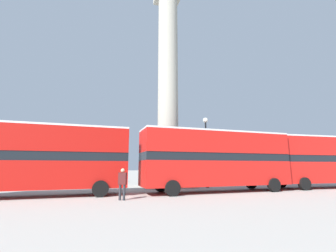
% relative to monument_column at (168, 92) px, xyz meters
% --- Properties ---
extents(ground_plane, '(200.00, 200.00, 0.00)m').
position_rel_monument_column_xyz_m(ground_plane, '(0.00, 0.00, -9.45)').
color(ground_plane, '#9E9B93').
extents(monument_column, '(4.54, 4.54, 22.32)m').
position_rel_monument_column_xyz_m(monument_column, '(0.00, 0.00, 0.00)').
color(monument_column, '#A39E8E').
rests_on(monument_column, ground_plane).
extents(bus_a, '(11.15, 3.15, 4.44)m').
position_rel_monument_column_xyz_m(bus_a, '(-9.99, -5.44, -7.00)').
color(bus_a, '#B7140F').
rests_on(bus_a, ground_plane).
extents(bus_b, '(11.49, 3.32, 4.46)m').
position_rel_monument_column_xyz_m(bus_b, '(2.22, -5.77, -6.99)').
color(bus_b, red).
rests_on(bus_b, ground_plane).
extents(bus_c, '(10.27, 3.19, 4.45)m').
position_rel_monument_column_xyz_m(bus_c, '(13.05, -5.33, -6.99)').
color(bus_c, red).
rests_on(bus_c, ground_plane).
extents(equestrian_statue, '(4.70, 4.41, 5.87)m').
position_rel_monument_column_xyz_m(equestrian_statue, '(-8.02, 4.85, -7.90)').
color(equestrian_statue, '#A39E8E').
rests_on(equestrian_statue, ground_plane).
extents(street_lamp, '(0.47, 0.47, 6.37)m').
position_rel_monument_column_xyz_m(street_lamp, '(3.03, -2.28, -5.62)').
color(street_lamp, black).
rests_on(street_lamp, ground_plane).
extents(pedestrian_near_lamp, '(0.49, 0.38, 1.73)m').
position_rel_monument_column_xyz_m(pedestrian_near_lamp, '(-4.88, -8.14, -8.47)').
color(pedestrian_near_lamp, '#28282D').
rests_on(pedestrian_near_lamp, ground_plane).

